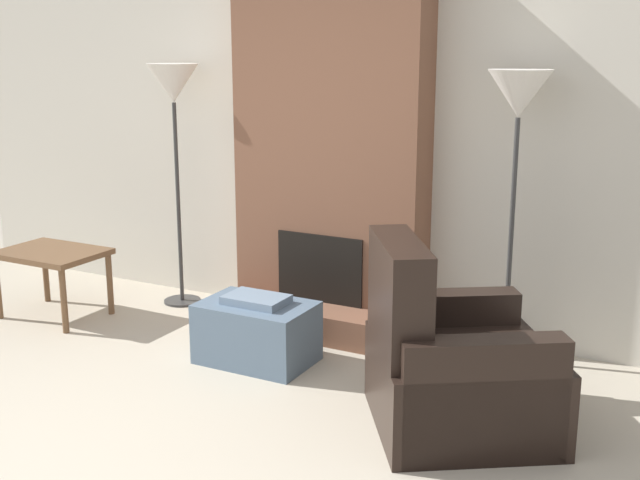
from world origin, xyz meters
name	(u,v)px	position (x,y,z in m)	size (l,w,h in m)	color
wall_back	(342,137)	(0.00, 2.67, 1.30)	(6.94, 0.06, 2.60)	beige
fireplace	(329,154)	(0.00, 2.46, 1.21)	(1.36, 0.60, 2.60)	brown
ottoman	(257,331)	(-0.08, 1.63, 0.20)	(0.69, 0.46, 0.43)	slate
armchair	(448,372)	(1.26, 1.34, 0.30)	(1.21, 1.21, 1.00)	black
side_table	(52,259)	(-1.83, 1.68, 0.43)	(0.72, 0.53, 0.49)	brown
floor_lamp_left	(174,95)	(-1.22, 2.37, 1.57)	(0.38, 0.38, 1.80)	#333333
floor_lamp_right	(518,108)	(1.29, 2.37, 1.57)	(0.38, 0.38, 1.79)	#333333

